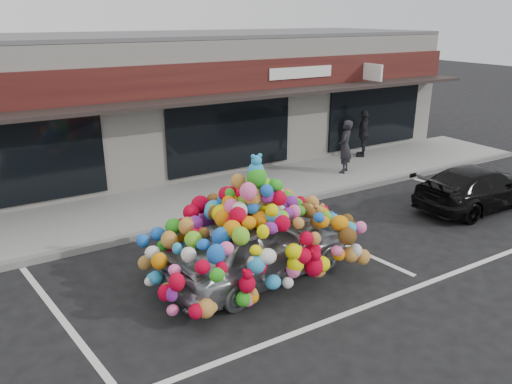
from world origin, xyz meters
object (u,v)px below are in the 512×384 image
black_sedan (478,187)px  pedestrian_c (363,133)px  toy_car (258,239)px  pedestrian_a (345,147)px

black_sedan → pedestrian_c: (0.56, 5.08, 0.40)m
toy_car → pedestrian_a: (5.71, 4.13, 0.16)m
toy_car → black_sedan: 6.99m
pedestrian_c → pedestrian_a: bearing=-13.1°
pedestrian_a → black_sedan: bearing=71.5°
toy_car → pedestrian_a: bearing=-62.9°
toy_car → pedestrian_c: 9.22m
toy_car → pedestrian_c: toy_car is taller
toy_car → pedestrian_c: size_ratio=2.68×
toy_car → black_sedan: (6.98, 0.22, -0.26)m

